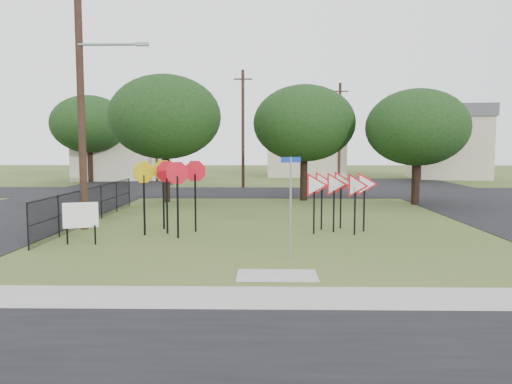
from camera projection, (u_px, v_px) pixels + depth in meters
The scene contains 23 objects.
ground at pixel (275, 255), 14.75m from camera, with size 140.00×140.00×0.00m, color #3B511E.
sidewalk at pixel (279, 298), 10.57m from camera, with size 30.00×1.60×0.02m, color gray.
planting_strip at pixel (281, 317), 9.38m from camera, with size 30.00×0.80×0.02m, color #3B511E.
street_left at pixel (31, 210), 24.92m from camera, with size 8.00×50.00×0.02m, color black.
street_far at pixel (269, 192), 34.66m from camera, with size 60.00×8.00×0.02m, color black.
curb_pad at pixel (277, 276), 12.36m from camera, with size 2.00×1.20×0.02m, color gray.
street_name_sign at pixel (291, 201), 14.05m from camera, with size 0.57×0.24×2.91m.
stop_sign_cluster at pixel (169, 180), 18.24m from camera, with size 2.49×2.09×2.70m.
yield_sign_cluster at pixel (338, 187), 18.64m from camera, with size 2.95×1.99×2.30m.
info_board at pixel (81, 217), 16.27m from camera, with size 1.06×0.40×1.38m.
utility_pole_main at pixel (82, 93), 18.88m from camera, with size 3.55×0.33×10.00m.
far_pole_a at pixel (243, 128), 38.26m from camera, with size 1.40×0.24×9.00m.
far_pole_b at pixel (340, 133), 42.12m from camera, with size 1.40×0.24×8.50m.
far_pole_c at pixel (156, 131), 44.38m from camera, with size 1.40×0.24×9.00m.
fence_run at pixel (92, 204), 21.04m from camera, with size 0.05×11.55×1.50m.
house_left at pixel (124, 142), 48.52m from camera, with size 10.58×8.88×7.20m.
house_mid at pixel (305, 147), 54.22m from camera, with size 8.40×8.40×6.20m.
house_right at pixel (447, 142), 49.94m from camera, with size 8.30×8.30×7.20m.
tree_near_left at pixel (165, 117), 28.35m from camera, with size 6.40×6.40×7.27m.
tree_near_mid at pixel (304, 123), 29.23m from camera, with size 6.00×6.00×6.80m.
tree_near_right at pixel (417, 128), 27.16m from camera, with size 5.60×5.60×6.33m.
tree_far_left at pixel (89, 124), 44.43m from camera, with size 6.80×6.80×7.73m.
tree_far_right at pixel (420, 132), 45.94m from camera, with size 6.00×6.00×6.80m.
Camera 1 is at (-0.30, -14.53, 3.22)m, focal length 35.00 mm.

